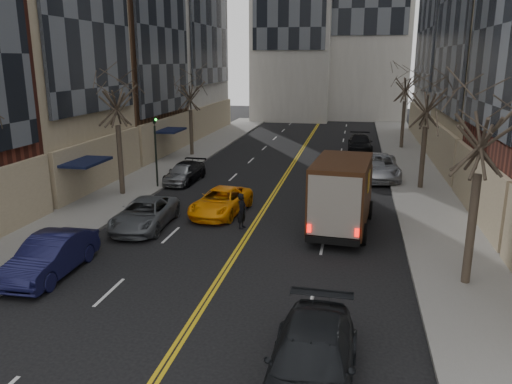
% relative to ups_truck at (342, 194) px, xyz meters
% --- Properties ---
extents(sidewalk_left, '(4.00, 66.00, 0.15)m').
position_rel_ups_truck_xyz_m(sidewalk_left, '(-13.20, 10.70, -1.68)').
color(sidewalk_left, slate).
rests_on(sidewalk_left, ground).
extents(sidewalk_right, '(4.00, 66.00, 0.15)m').
position_rel_ups_truck_xyz_m(sidewalk_right, '(4.80, 10.70, -1.68)').
color(sidewalk_right, slate).
rests_on(sidewalk_right, ground).
extents(tree_lf_mid, '(3.20, 3.20, 8.91)m').
position_rel_ups_truck_xyz_m(tree_lf_mid, '(-13.00, 3.70, 4.84)').
color(tree_lf_mid, '#382D23').
rests_on(tree_lf_mid, sidewalk_left).
extents(tree_lf_far, '(3.20, 3.20, 8.12)m').
position_rel_ups_truck_xyz_m(tree_lf_far, '(-13.00, 16.70, 4.27)').
color(tree_lf_far, '#382D23').
rests_on(tree_lf_far, sidewalk_left).
extents(tree_rt_near, '(3.20, 3.20, 8.71)m').
position_rel_ups_truck_xyz_m(tree_rt_near, '(4.60, -5.30, 4.70)').
color(tree_rt_near, '#382D23').
rests_on(tree_rt_near, sidewalk_right).
extents(tree_rt_mid, '(3.20, 3.20, 8.32)m').
position_rel_ups_truck_xyz_m(tree_rt_mid, '(4.60, 8.70, 4.41)').
color(tree_rt_mid, '#382D23').
rests_on(tree_rt_mid, sidewalk_right).
extents(tree_rt_far, '(3.20, 3.20, 9.11)m').
position_rel_ups_truck_xyz_m(tree_rt_far, '(4.60, 23.70, 4.98)').
color(tree_rt_far, '#382D23').
rests_on(tree_rt_far, sidewalk_right).
extents(traffic_signal, '(0.29, 0.26, 4.70)m').
position_rel_ups_truck_xyz_m(traffic_signal, '(-11.60, 5.69, 1.06)').
color(traffic_signal, black).
rests_on(traffic_signal, sidewalk_left).
extents(ups_truck, '(3.02, 6.55, 3.49)m').
position_rel_ups_truck_xyz_m(ups_truck, '(0.00, 0.00, 0.00)').
color(ups_truck, black).
rests_on(ups_truck, ground).
extents(observer_sedan, '(2.27, 5.31, 1.53)m').
position_rel_ups_truck_xyz_m(observer_sedan, '(-0.30, -12.26, -0.99)').
color(observer_sedan, black).
rests_on(observer_sedan, ground).
extents(taxi, '(2.73, 5.01, 1.33)m').
position_rel_ups_truck_xyz_m(taxi, '(-6.28, 1.35, -1.09)').
color(taxi, '#FF990A').
rests_on(taxi, ground).
extents(pedestrian, '(0.53, 0.70, 1.73)m').
position_rel_ups_truck_xyz_m(pedestrian, '(-4.67, -0.70, -0.89)').
color(pedestrian, black).
rests_on(pedestrian, ground).
extents(parked_lf_b, '(1.71, 4.66, 1.53)m').
position_rel_ups_truck_xyz_m(parked_lf_b, '(-10.50, -7.36, -1.00)').
color(parked_lf_b, '#101133').
rests_on(parked_lf_b, ground).
extents(parked_lf_c, '(2.51, 5.02, 1.36)m').
position_rel_ups_truck_xyz_m(parked_lf_c, '(-9.30, -1.51, -1.08)').
color(parked_lf_c, '#51555A').
rests_on(parked_lf_c, ground).
extents(parked_lf_d, '(1.97, 4.46, 1.27)m').
position_rel_ups_truck_xyz_m(parked_lf_d, '(-10.50, 7.78, -1.12)').
color(parked_lf_d, black).
rests_on(parked_lf_d, ground).
extents(parked_lf_e, '(1.81, 4.01, 1.34)m').
position_rel_ups_truck_xyz_m(parked_lf_e, '(-10.50, 7.41, -1.09)').
color(parked_lf_e, '#9DA0A4').
rests_on(parked_lf_e, ground).
extents(parked_rt_a, '(1.88, 4.13, 1.31)m').
position_rel_ups_truck_xyz_m(parked_rt_a, '(1.75, 10.42, -1.10)').
color(parked_rt_a, '#4E5156').
rests_on(parked_rt_a, ground).
extents(parked_rt_b, '(2.94, 5.99, 1.64)m').
position_rel_ups_truck_xyz_m(parked_rt_b, '(2.10, 11.32, -0.94)').
color(parked_rt_b, '#B0B2B8').
rests_on(parked_rt_b, ground).
extents(parked_rt_c, '(2.17, 5.16, 1.49)m').
position_rel_ups_truck_xyz_m(parked_rt_c, '(0.90, 21.54, -1.02)').
color(parked_rt_c, black).
rests_on(parked_rt_c, ground).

